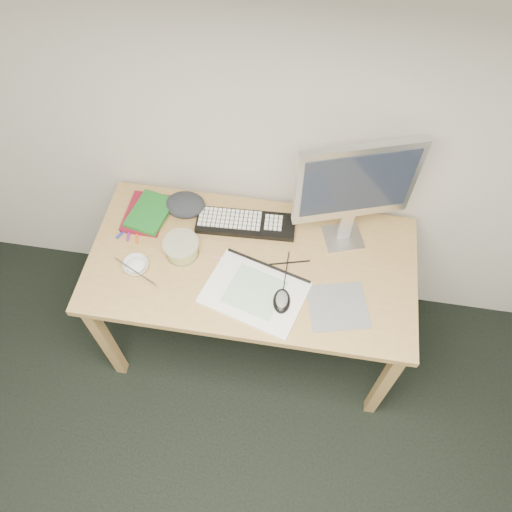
{
  "coord_description": "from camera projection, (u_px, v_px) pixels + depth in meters",
  "views": [
    {
      "loc": [
        0.37,
        0.31,
        2.55
      ],
      "look_at": [
        0.19,
        1.41,
        0.83
      ],
      "focal_mm": 35.0,
      "sensor_mm": 36.0,
      "label": 1
    }
  ],
  "objects": [
    {
      "name": "pencil_black",
      "position": [
        289.0,
        263.0,
        2.12
      ],
      "size": [
        0.18,
        0.05,
        0.01
      ],
      "primitive_type": "cylinder",
      "rotation": [
        0.0,
        1.57,
        0.26
      ],
      "color": "black",
      "rests_on": "desk"
    },
    {
      "name": "mouse",
      "position": [
        282.0,
        300.0,
        2.0
      ],
      "size": [
        0.08,
        0.12,
        0.04
      ],
      "primitive_type": "ellipsoid",
      "rotation": [
        0.0,
        0.0,
        0.07
      ],
      "color": "black",
      "rests_on": "sketchpad"
    },
    {
      "name": "keyboard",
      "position": [
        246.0,
        224.0,
        2.23
      ],
      "size": [
        0.45,
        0.16,
        0.03
      ],
      "primitive_type": "cube",
      "rotation": [
        0.0,
        0.0,
        0.05
      ],
      "color": "black",
      "rests_on": "desk"
    },
    {
      "name": "desk",
      "position": [
        252.0,
        272.0,
        2.2
      ],
      "size": [
        1.4,
        0.7,
        0.75
      ],
      "color": "tan",
      "rests_on": "ground"
    },
    {
      "name": "mousepad",
      "position": [
        338.0,
        307.0,
        2.01
      ],
      "size": [
        0.28,
        0.26,
        0.0
      ],
      "primitive_type": "cube",
      "rotation": [
        0.0,
        0.0,
        0.24
      ],
      "color": "gray",
      "rests_on": "desk"
    },
    {
      "name": "fruit_tub",
      "position": [
        182.0,
        248.0,
        2.12
      ],
      "size": [
        0.19,
        0.19,
        0.08
      ],
      "primitive_type": "cylinder",
      "rotation": [
        0.0,
        0.0,
        0.28
      ],
      "color": "gold",
      "rests_on": "desk"
    },
    {
      "name": "book_green",
      "position": [
        150.0,
        212.0,
        2.24
      ],
      "size": [
        0.2,
        0.24,
        0.02
      ],
      "primitive_type": "cube",
      "rotation": [
        0.0,
        0.0,
        -0.21
      ],
      "color": "#1B6C24",
      "rests_on": "book_red"
    },
    {
      "name": "pencil_pink",
      "position": [
        234.0,
        259.0,
        2.13
      ],
      "size": [
        0.19,
        0.02,
        0.01
      ],
      "primitive_type": "cylinder",
      "rotation": [
        0.0,
        1.57,
        0.08
      ],
      "color": "pink",
      "rests_on": "desk"
    },
    {
      "name": "monitor",
      "position": [
        356.0,
        186.0,
        1.91
      ],
      "size": [
        0.46,
        0.19,
        0.56
      ],
      "rotation": [
        0.0,
        0.0,
        0.32
      ],
      "color": "silver",
      "rests_on": "desk"
    },
    {
      "name": "cloth_lump",
      "position": [
        185.0,
        205.0,
        2.26
      ],
      "size": [
        0.16,
        0.14,
        0.06
      ],
      "primitive_type": "ellipsoid",
      "rotation": [
        0.0,
        0.0,
        0.07
      ],
      "color": "#272A2F",
      "rests_on": "desk"
    },
    {
      "name": "book_red",
      "position": [
        146.0,
        214.0,
        2.26
      ],
      "size": [
        0.18,
        0.23,
        0.02
      ],
      "primitive_type": "cube",
      "rotation": [
        0.0,
        0.0,
        -0.02
      ],
      "color": "maroon",
      "rests_on": "desk"
    },
    {
      "name": "rice_bowl",
      "position": [
        136.0,
        266.0,
        2.1
      ],
      "size": [
        0.14,
        0.14,
        0.03
      ],
      "primitive_type": "imported",
      "rotation": [
        0.0,
        0.0,
        0.31
      ],
      "color": "white",
      "rests_on": "desk"
    },
    {
      "name": "pencil_tan",
      "position": [
        267.0,
        263.0,
        2.12
      ],
      "size": [
        0.14,
        0.14,
        0.01
      ],
      "primitive_type": "cylinder",
      "rotation": [
        0.0,
        1.57,
        -0.79
      ],
      "color": "tan",
      "rests_on": "desk"
    },
    {
      "name": "chopsticks",
      "position": [
        135.0,
        271.0,
        2.06
      ],
      "size": [
        0.21,
        0.11,
        0.02
      ],
      "primitive_type": "cylinder",
      "rotation": [
        0.0,
        1.57,
        -0.45
      ],
      "color": "silver",
      "rests_on": "rice_bowl"
    },
    {
      "name": "sketchpad",
      "position": [
        255.0,
        292.0,
        2.04
      ],
      "size": [
        0.46,
        0.39,
        0.01
      ],
      "primitive_type": "cube",
      "rotation": [
        0.0,
        0.0,
        -0.29
      ],
      "color": "silver",
      "rests_on": "desk"
    },
    {
      "name": "marker_blue",
      "position": [
        127.0,
        229.0,
        2.22
      ],
      "size": [
        0.07,
        0.12,
        0.01
      ],
      "primitive_type": "cylinder",
      "rotation": [
        0.0,
        1.57,
        1.08
      ],
      "color": "#202BB0",
      "rests_on": "desk"
    },
    {
      "name": "marker_orange",
      "position": [
        137.0,
        233.0,
        2.21
      ],
      "size": [
        0.04,
        0.12,
        0.01
      ],
      "primitive_type": "cylinder",
      "rotation": [
        0.0,
        1.57,
        1.86
      ],
      "color": "orange",
      "rests_on": "desk"
    },
    {
      "name": "marker_purple",
      "position": [
        130.0,
        229.0,
        2.22
      ],
      "size": [
        0.03,
        0.13,
        0.01
      ],
      "primitive_type": "cylinder",
      "rotation": [
        0.0,
        1.57,
        1.7
      ],
      "color": "#80258B",
      "rests_on": "desk"
    }
  ]
}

